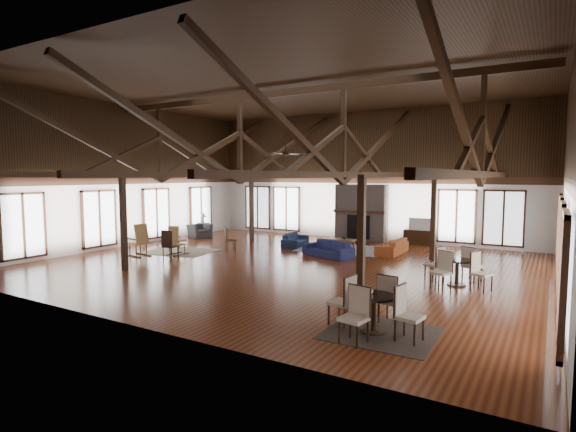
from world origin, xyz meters
The scene contains 31 objects.
floor centered at (0.00, 0.00, 0.00)m, with size 16.00×16.00×0.00m, color #602C14.
ceiling centered at (0.00, 0.00, 6.00)m, with size 16.00×14.00×0.02m, color black.
wall_back centered at (0.00, 7.00, 3.00)m, with size 16.00×0.02×6.00m, color silver.
wall_front centered at (0.00, -7.00, 3.00)m, with size 16.00×0.02×6.00m, color silver.
wall_left centered at (-8.00, 0.00, 3.00)m, with size 0.02×14.00×6.00m, color silver.
wall_right centered at (8.00, 0.00, 3.00)m, with size 0.02×14.00×6.00m, color silver.
roof_truss centered at (0.00, 0.00, 4.03)m, with size 15.60×14.07×3.14m.
post_grid centered at (0.00, 0.00, 1.52)m, with size 8.16×7.16×3.05m.
fireplace centered at (0.00, 6.67, 1.29)m, with size 2.50×0.69×2.60m.
ceiling_fan centered at (0.50, -1.00, 3.73)m, with size 1.60×1.60×0.75m.
sofa_navy_front centered at (0.55, 1.98, 0.30)m, with size 2.03×0.79×0.59m, color #171A3F.
sofa_navy_left centered at (-1.78, 3.61, 0.27)m, with size 0.71×1.82×0.53m, color #172141.
sofa_orange centered at (2.39, 3.87, 0.28)m, with size 0.76×1.93×0.56m, color brown.
coffee_table centered at (0.30, 3.80, 0.37)m, with size 1.13×0.59×0.42m.
vase centered at (0.39, 3.83, 0.53)m, with size 0.20×0.20×0.21m, color #B2B2B2.
armchair centered at (-7.06, 3.44, 0.32)m, with size 0.87×1.00×0.65m, color #29292B.
side_table_lamp centered at (-7.60, 4.32, 0.44)m, with size 0.46×0.46×1.17m.
rocking_chair_a centered at (-5.56, 0.22, 0.46)m, with size 0.79×0.84×0.97m.
rocking_chair_b centered at (-4.57, -0.67, 0.48)m, with size 0.47×0.81×1.02m.
rocking_chair_c centered at (-5.56, -1.52, 0.58)m, with size 1.01×0.62×1.23m.
side_chair_a centered at (-3.44, 1.09, 0.56)m, with size 0.57×0.57×0.96m.
side_chair_b centered at (-4.02, -1.57, 0.63)m, with size 0.51×0.51×1.08m.
cafe_table_near centered at (4.82, -4.89, 0.51)m, with size 1.99×1.99×1.02m.
cafe_table_far centered at (5.51, -0.16, 0.50)m, with size 1.94×1.94×1.01m.
cup_near centered at (4.72, -4.82, 0.78)m, with size 0.11×0.11×0.09m, color #B2B2B2.
cup_far centered at (5.43, -0.26, 0.77)m, with size 0.12×0.12×0.10m, color #B2B2B2.
tv_console centered at (2.68, 6.75, 0.32)m, with size 1.26×0.47×0.63m, color black.
television centered at (2.72, 6.75, 0.90)m, with size 0.93×0.12×0.53m, color #B2B2B2.
rug_tan centered at (-5.03, -0.01, 0.01)m, with size 2.63×2.06×0.01m, color tan.
rug_navy centered at (0.33, 3.84, 0.01)m, with size 3.41×2.56×0.01m, color #182144.
rug_dark centered at (4.98, -4.86, 0.01)m, with size 2.02×1.84×0.01m, color black.
Camera 1 is at (7.71, -12.99, 3.03)m, focal length 28.00 mm.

